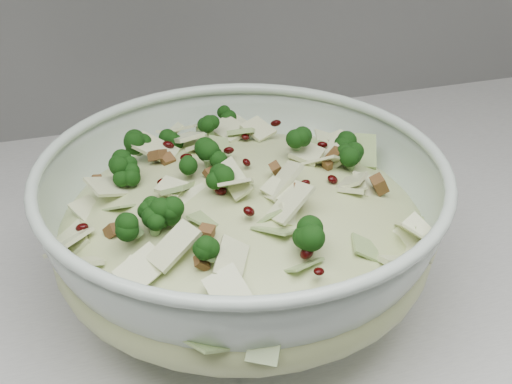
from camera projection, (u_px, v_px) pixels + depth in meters
The scene contains 2 objects.
mixing_bowl at pixel (243, 232), 0.59m from camera, with size 0.39×0.39×0.13m.
salad at pixel (242, 210), 0.58m from camera, with size 0.40×0.40×0.13m.
Camera 1 is at (0.08, 1.13, 1.31)m, focal length 50.00 mm.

